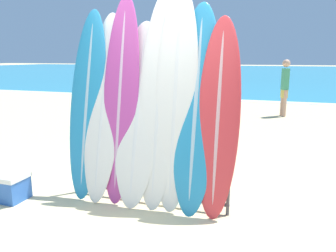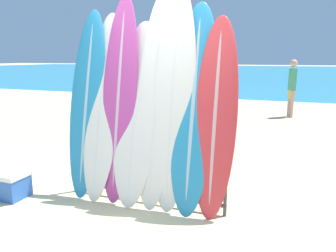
{
  "view_description": "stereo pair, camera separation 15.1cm",
  "coord_description": "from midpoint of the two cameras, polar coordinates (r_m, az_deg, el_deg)",
  "views": [
    {
      "loc": [
        1.26,
        -2.77,
        1.8
      ],
      "look_at": [
        -0.25,
        1.58,
        0.83
      ],
      "focal_mm": 35.0,
      "sensor_mm": 36.0,
      "label": 1
    },
    {
      "loc": [
        1.4,
        -2.71,
        1.8
      ],
      "look_at": [
        -0.25,
        1.58,
        0.83
      ],
      "focal_mm": 35.0,
      "sensor_mm": 36.0,
      "label": 2
    }
  ],
  "objects": [
    {
      "name": "surfboard_slot_4",
      "position": [
        3.91,
        -2.67,
        4.49
      ],
      "size": [
        0.53,
        0.61,
        2.59
      ],
      "color": "silver",
      "rests_on": "ground_plane"
    },
    {
      "name": "surfboard_slot_6",
      "position": [
        3.76,
        3.76,
        2.92
      ],
      "size": [
        0.54,
        0.61,
        2.43
      ],
      "color": "teal",
      "rests_on": "ground_plane"
    },
    {
      "name": "surfboard_slot_7",
      "position": [
        3.67,
        7.6,
        1.28
      ],
      "size": [
        0.48,
        0.47,
        2.26
      ],
      "color": "red",
      "rests_on": "ground_plane"
    },
    {
      "name": "surfboard_slot_1",
      "position": [
        4.25,
        -12.13,
        3.32
      ],
      "size": [
        0.51,
        0.7,
        2.37
      ],
      "color": "silver",
      "rests_on": "ground_plane"
    },
    {
      "name": "cooler_box",
      "position": [
        4.8,
        -27.22,
        -9.26
      ],
      "size": [
        0.54,
        0.36,
        0.35
      ],
      "color": "#2D60B7",
      "rests_on": "ground_plane"
    },
    {
      "name": "surfboard_slot_2",
      "position": [
        4.11,
        -9.33,
        4.47
      ],
      "size": [
        0.48,
        0.56,
        2.56
      ],
      "color": "#B23D8E",
      "rests_on": "ground_plane"
    },
    {
      "name": "person_near_water",
      "position": [
        6.62,
        6.27,
        4.42
      ],
      "size": [
        0.23,
        0.29,
        1.74
      ],
      "rotation": [
        0.0,
        0.0,
        5.0
      ],
      "color": "tan",
      "rests_on": "ground_plane"
    },
    {
      "name": "person_far_right",
      "position": [
        13.15,
        9.86,
        7.54
      ],
      "size": [
        0.21,
        0.26,
        1.54
      ],
      "rotation": [
        0.0,
        0.0,
        1.32
      ],
      "color": "beige",
      "rests_on": "ground_plane"
    },
    {
      "name": "surfboard_slot_0",
      "position": [
        4.37,
        -14.8,
        3.71
      ],
      "size": [
        0.5,
        0.6,
        2.42
      ],
      "color": "teal",
      "rests_on": "ground_plane"
    },
    {
      "name": "person_mid_beach",
      "position": [
        10.66,
        19.29,
        6.65
      ],
      "size": [
        0.24,
        0.29,
        1.74
      ],
      "rotation": [
        0.0,
        0.0,
        5.07
      ],
      "color": "tan",
      "rests_on": "ground_plane"
    },
    {
      "name": "person_far_left",
      "position": [
        8.34,
        -8.23,
        5.06
      ],
      "size": [
        0.25,
        0.2,
        1.52
      ],
      "rotation": [
        0.0,
        0.0,
        6.04
      ],
      "color": "#846047",
      "rests_on": "ground_plane"
    },
    {
      "name": "surfboard_slot_5",
      "position": [
        3.82,
        0.18,
        4.47
      ],
      "size": [
        0.52,
        0.52,
        2.61
      ],
      "color": "silver",
      "rests_on": "ground_plane"
    },
    {
      "name": "surfboard_rack",
      "position": [
        4.09,
        -4.78,
        -7.51
      ],
      "size": [
        2.06,
        0.04,
        0.81
      ],
      "color": "#47474C",
      "rests_on": "ground_plane"
    },
    {
      "name": "ocean_water",
      "position": [
        43.32,
        17.59,
        8.96
      ],
      "size": [
        120.0,
        60.0,
        0.01
      ],
      "color": "teal",
      "rests_on": "ground_plane"
    },
    {
      "name": "ground_plane",
      "position": [
        3.54,
        -6.16,
        -18.77
      ],
      "size": [
        160.0,
        160.0,
        0.0
      ],
      "primitive_type": "plane",
      "color": "beige"
    },
    {
      "name": "surfboard_slot_3",
      "position": [
        4.02,
        -6.27,
        2.15
      ],
      "size": [
        0.6,
        0.67,
        2.25
      ],
      "color": "silver",
      "rests_on": "ground_plane"
    }
  ]
}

